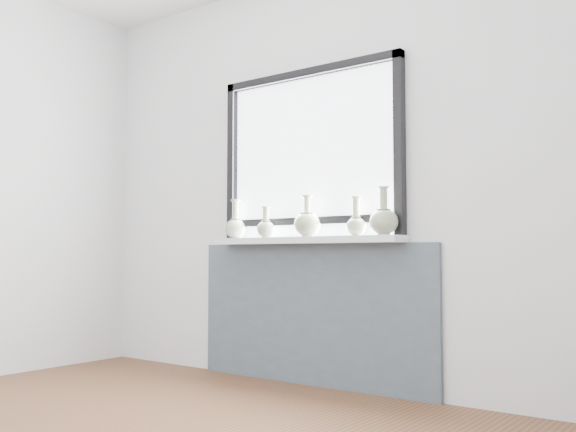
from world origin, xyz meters
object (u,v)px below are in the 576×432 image
Objects in this scene: windowsill at (304,240)px; vase_e at (384,220)px; vase_b at (266,227)px; vase_d at (356,223)px; vase_a at (236,227)px; vase_c at (307,223)px.

windowsill is 0.57m from vase_e.
vase_d is (0.64, 0.04, 0.01)m from vase_b.
vase_e is at bearing -1.57° from vase_a.
vase_e is (0.56, -0.02, 0.11)m from windowsill.
vase_a is 0.96× the size of vase_e.
vase_e is at bearing -0.93° from vase_c.
vase_c is (0.31, 0.02, 0.02)m from vase_b.
vase_a is at bearing 179.09° from windowsill.
vase_a reaches higher than vase_b.
windowsill is 5.09× the size of vase_a.
vase_c is 0.53m from vase_e.
windowsill is at bearing -0.91° from vase_a.
vase_a is 1.03× the size of vase_c.
vase_a is at bearing 172.44° from vase_b.
vase_d is at bearing 1.14° from windowsill.
vase_b is 0.86× the size of vase_d.
vase_c is 1.10× the size of vase_d.
windowsill is 0.11m from vase_c.
vase_b is 0.83m from vase_e.
windowsill is at bearing 6.09° from vase_b.
vase_d reaches higher than vase_b.
vase_e reaches higher than vase_c.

